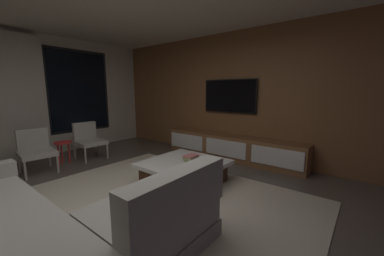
% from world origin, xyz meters
% --- Properties ---
extents(floor, '(9.20, 9.20, 0.00)m').
position_xyz_m(floor, '(0.00, 0.00, 0.00)').
color(floor, '#564C44').
extents(back_wall_with_window, '(6.60, 0.30, 2.70)m').
position_xyz_m(back_wall_with_window, '(-0.06, 3.62, 1.34)').
color(back_wall_with_window, beige).
rests_on(back_wall_with_window, floor).
extents(media_wall, '(0.12, 7.80, 2.70)m').
position_xyz_m(media_wall, '(3.06, 0.00, 1.35)').
color(media_wall, brown).
rests_on(media_wall, floor).
extents(area_rug, '(3.20, 3.80, 0.01)m').
position_xyz_m(area_rug, '(0.35, -0.10, 0.01)').
color(area_rug, beige).
rests_on(area_rug, floor).
extents(sectional_couch, '(1.98, 2.50, 0.82)m').
position_xyz_m(sectional_couch, '(-0.88, -0.08, 0.29)').
color(sectional_couch, gray).
rests_on(sectional_couch, floor).
extents(coffee_table, '(1.16, 1.16, 0.36)m').
position_xyz_m(coffee_table, '(1.16, 0.04, 0.19)').
color(coffee_table, '#402616').
rests_on(coffee_table, floor).
extents(book_stack_on_coffee_table, '(0.24, 0.20, 0.09)m').
position_xyz_m(book_stack_on_coffee_table, '(1.28, -0.02, 0.41)').
color(book_stack_on_coffee_table, beige).
rests_on(book_stack_on_coffee_table, coffee_table).
extents(accent_chair_near_window, '(0.56, 0.58, 0.78)m').
position_xyz_m(accent_chair_near_window, '(0.93, 2.58, 0.43)').
color(accent_chair_near_window, '#B2ADA0').
rests_on(accent_chair_near_window, floor).
extents(accent_chair_by_curtain, '(0.59, 0.61, 0.78)m').
position_xyz_m(accent_chair_by_curtain, '(-0.09, 2.48, 0.43)').
color(accent_chair_by_curtain, '#B2ADA0').
rests_on(accent_chair_by_curtain, floor).
extents(side_stool, '(0.32, 0.32, 0.46)m').
position_xyz_m(side_stool, '(0.40, 2.56, 0.37)').
color(side_stool, red).
rests_on(side_stool, floor).
extents(media_console, '(0.46, 3.10, 0.52)m').
position_xyz_m(media_console, '(2.77, 0.05, 0.25)').
color(media_console, brown).
rests_on(media_console, floor).
extents(mounted_tv, '(0.05, 1.24, 0.71)m').
position_xyz_m(mounted_tv, '(2.95, 0.25, 1.35)').
color(mounted_tv, black).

